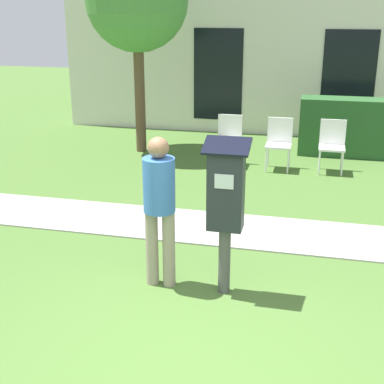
{
  "coord_description": "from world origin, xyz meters",
  "views": [
    {
      "loc": [
        0.81,
        -3.53,
        2.77
      ],
      "look_at": [
        -0.31,
        1.24,
        1.05
      ],
      "focal_mm": 50.0,
      "sensor_mm": 36.0,
      "label": 1
    }
  ],
  "objects": [
    {
      "name": "tree",
      "position": [
        -2.57,
        6.37,
        2.84
      ],
      "size": [
        1.9,
        1.9,
        3.82
      ],
      "color": "brown",
      "rests_on": "ground"
    },
    {
      "name": "ground_plane",
      "position": [
        0.0,
        0.0,
        0.0
      ],
      "size": [
        40.0,
        40.0,
        0.0
      ],
      "primitive_type": "plane",
      "color": "#476B2D"
    },
    {
      "name": "sidewalk",
      "position": [
        0.0,
        2.81,
        0.01
      ],
      "size": [
        12.0,
        1.1,
        0.02
      ],
      "color": "#A3A099",
      "rests_on": "ground"
    },
    {
      "name": "building_facade",
      "position": [
        0.0,
        8.49,
        1.6
      ],
      "size": [
        10.0,
        0.26,
        3.2
      ],
      "color": "silver",
      "rests_on": "ground"
    },
    {
      "name": "person_standing",
      "position": [
        -0.65,
        1.24,
        0.93
      ],
      "size": [
        0.32,
        0.32,
        1.58
      ],
      "rotation": [
        0.0,
        0.0,
        -0.44
      ],
      "color": "gray",
      "rests_on": "ground"
    },
    {
      "name": "outdoor_chair_middle",
      "position": [
        0.2,
        5.77,
        0.53
      ],
      "size": [
        0.44,
        0.44,
        0.9
      ],
      "rotation": [
        0.0,
        0.0,
        0.15
      ],
      "color": "white",
      "rests_on": "ground"
    },
    {
      "name": "hedge_row",
      "position": [
        1.37,
        6.99,
        0.55
      ],
      "size": [
        1.74,
        0.6,
        1.1
      ],
      "color": "#285628",
      "rests_on": "ground"
    },
    {
      "name": "parking_meter",
      "position": [
        0.02,
        1.24,
        1.02
      ],
      "size": [
        0.44,
        0.31,
        1.59
      ],
      "color": "#4C4C4C",
      "rests_on": "ground"
    },
    {
      "name": "outdoor_chair_right",
      "position": [
        1.11,
        5.82,
        0.53
      ],
      "size": [
        0.44,
        0.44,
        0.9
      ],
      "rotation": [
        0.0,
        0.0,
        -0.21
      ],
      "color": "white",
      "rests_on": "ground"
    },
    {
      "name": "outdoor_chair_left",
      "position": [
        -0.71,
        5.84,
        0.53
      ],
      "size": [
        0.44,
        0.44,
        0.9
      ],
      "rotation": [
        0.0,
        0.0,
        0.03
      ],
      "color": "white",
      "rests_on": "ground"
    }
  ]
}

